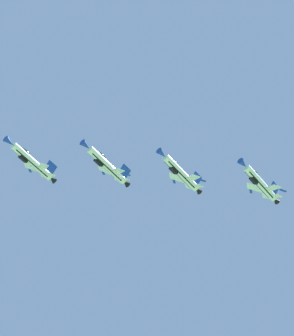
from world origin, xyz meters
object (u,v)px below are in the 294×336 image
Objects in this scene: fighter_jet_left_wing at (31,161)px; fighter_jet_right_outer at (260,182)px; fighter_jet_right_wing at (106,164)px; fighter_jet_left_outer at (180,172)px.

fighter_jet_left_wing is 52.02m from fighter_jet_right_outer.
fighter_jet_left_wing is 1.00× the size of fighter_jet_right_outer.
fighter_jet_right_outer is (34.86, -4.07, -0.70)m from fighter_jet_right_wing.
fighter_jet_right_wing reaches higher than fighter_jet_right_outer.
fighter_jet_right_outer is at bearing -134.60° from fighter_jet_right_wing.
fighter_jet_right_outer is at bearing -138.10° from fighter_jet_left_outer.
fighter_jet_right_wing is 1.00× the size of fighter_jet_right_outer.
fighter_jet_left_wing is 33.89m from fighter_jet_left_outer.
fighter_jet_right_wing is (16.44, -4.27, -1.37)m from fighter_jet_left_wing.
fighter_jet_left_outer is 18.20m from fighter_jet_right_outer.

